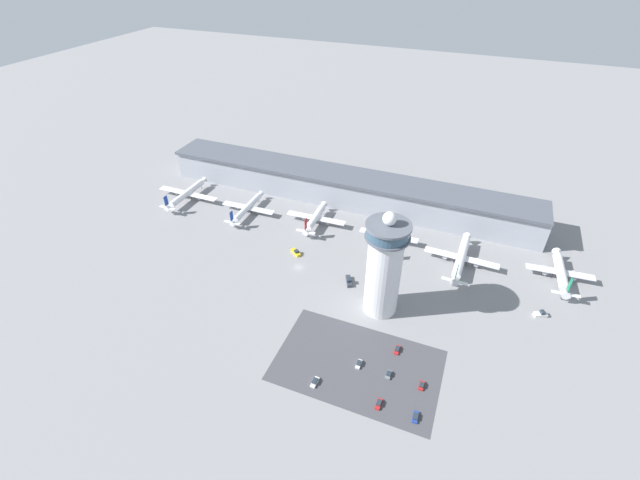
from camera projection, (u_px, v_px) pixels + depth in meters
name	position (u px, v px, depth m)	size (l,w,h in m)	color
ground_plane	(298.00, 267.00, 216.46)	(1000.00, 1000.00, 0.00)	gray
terminal_building	(344.00, 188.00, 263.28)	(230.31, 25.00, 18.79)	#9399A3
control_tower	(384.00, 267.00, 179.12)	(18.53, 18.53, 51.07)	silver
parking_lot_surface	(358.00, 365.00, 168.05)	(64.00, 40.00, 0.01)	#424247
airplane_gate_alpha	(187.00, 193.00, 267.90)	(41.18, 39.60, 12.41)	white
airplane_gate_bravo	(247.00, 208.00, 255.38)	(33.61, 37.15, 11.27)	silver
airplane_gate_charlie	(315.00, 218.00, 245.48)	(35.17, 32.44, 12.62)	white
airplane_gate_delta	(388.00, 235.00, 231.13)	(32.04, 36.25, 12.57)	silver
airplane_gate_echo	(461.00, 258.00, 215.58)	(37.25, 41.59, 13.71)	white
airplane_gate_foxtrot	(561.00, 272.00, 206.37)	(31.25, 35.27, 13.87)	silver
service_truck_catering	(296.00, 252.00, 225.05)	(6.89, 5.83, 2.43)	black
service_truck_fuel	(349.00, 281.00, 206.42)	(5.47, 8.02, 2.97)	black
service_truck_baggage	(541.00, 314.00, 188.68)	(6.09, 4.53, 2.95)	black
car_yellow_taxi	(422.00, 385.00, 159.89)	(1.86, 4.09, 1.49)	black
car_red_hatchback	(379.00, 404.00, 153.71)	(1.89, 4.53, 1.55)	black
car_grey_coupe	(315.00, 382.00, 161.10)	(2.05, 4.84, 1.53)	black
car_navy_sedan	(415.00, 417.00, 149.64)	(2.05, 4.71, 1.41)	black
car_blue_compact	(397.00, 350.00, 173.49)	(1.79, 4.72, 1.39)	black
car_black_suv	(389.00, 374.00, 163.85)	(1.94, 4.03, 1.43)	black
car_green_van	(359.00, 364.00, 167.75)	(1.78, 4.36, 1.55)	black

